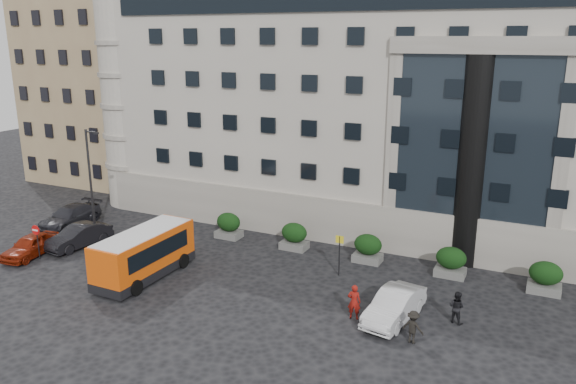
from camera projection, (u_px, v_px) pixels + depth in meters
name	position (u px, v px, depth m)	size (l,w,h in m)	color
ground	(217.00, 290.00, 32.00)	(120.00, 120.00, 0.00)	black
civic_building	(420.00, 99.00, 46.20)	(44.00, 24.00, 18.00)	#A8A094
entrance_column	(472.00, 164.00, 34.20)	(1.80, 1.80, 13.00)	black
apartment_near	(120.00, 77.00, 56.71)	(14.00, 14.00, 20.00)	#927755
apartment_far	(197.00, 60.00, 73.33)	(13.00, 13.00, 22.00)	#7B6548
hedge_a	(229.00, 225.00, 40.20)	(1.80, 1.26, 1.84)	#535350
hedge_b	(294.00, 236.00, 38.03)	(1.80, 1.26, 1.84)	#535350
hedge_c	(368.00, 248.00, 35.86)	(1.80, 1.26, 1.84)	#535350
hedge_d	(451.00, 262.00, 33.69)	(1.80, 1.26, 1.84)	#535350
hedge_e	(545.00, 277.00, 31.52)	(1.80, 1.26, 1.84)	#535350
street_lamp	(91.00, 182.00, 38.42)	(1.16, 0.18, 8.00)	#262628
bus_stop_sign	(339.00, 248.00, 33.59)	(0.50, 0.08, 2.52)	#262628
no_entry_sign	(36.00, 235.00, 36.08)	(0.64, 0.16, 2.32)	#262628
minibus	(144.00, 252.00, 33.36)	(2.68, 6.89, 2.86)	#E34E0A
red_truck	(179.00, 178.00, 50.87)	(2.68, 5.65, 3.04)	maroon
parked_car_a	(31.00, 245.00, 36.85)	(1.72, 4.28, 1.46)	maroon
parked_car_b	(79.00, 236.00, 38.43)	(1.63, 4.66, 1.54)	black
parked_car_c	(70.00, 217.00, 42.60)	(2.19, 5.38, 1.56)	black
parked_car_d	(185.00, 186.00, 51.42)	(2.39, 5.18, 1.44)	black
white_taxi	(394.00, 306.00, 28.49)	(1.66, 4.75, 1.57)	silver
pedestrian_a	(354.00, 302.00, 28.58)	(0.68, 0.45, 1.86)	maroon
pedestrian_b	(457.00, 307.00, 28.20)	(0.82, 0.64, 1.69)	black
pedestrian_c	(413.00, 327.00, 26.33)	(1.05, 0.60, 1.63)	black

